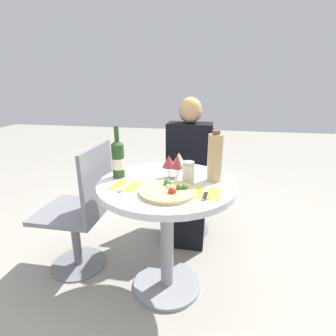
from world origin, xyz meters
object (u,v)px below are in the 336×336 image
seated_diner (188,178)px  tall_carafe (215,158)px  chair_empty_side (82,212)px  wine_bottle (118,159)px  dining_table (167,209)px  pizza_large (168,191)px  chair_behind_diner (189,182)px

seated_diner → tall_carafe: bearing=109.7°
chair_empty_side → tall_carafe: size_ratio=3.05×
seated_diner → chair_empty_side: (-0.67, -0.56, -0.09)m
chair_empty_side → wine_bottle: wine_bottle is taller
seated_diner → tall_carafe: size_ratio=3.97×
dining_table → seated_diner: bearing=85.0°
seated_diner → wine_bottle: bearing=59.9°
pizza_large → tall_carafe: bearing=45.0°
chair_behind_diner → pizza_large: bearing=88.8°
dining_table → wine_bottle: size_ratio=2.58×
dining_table → tall_carafe: 0.41m
pizza_large → tall_carafe: size_ratio=1.00×
chair_empty_side → tall_carafe: tall_carafe is taller
seated_diner → dining_table: bearing=85.0°
seated_diner → wine_bottle: 0.78m
chair_empty_side → wine_bottle: size_ratio=2.92×
dining_table → pizza_large: 0.24m
pizza_large → seated_diner: bearing=88.5°
dining_table → chair_empty_side: 0.63m
chair_behind_diner → chair_empty_side: (-0.67, -0.70, 0.00)m
tall_carafe → wine_bottle: bearing=-176.1°
seated_diner → chair_empty_side: bearing=39.8°
chair_behind_diner → seated_diner: seated_diner is taller
dining_table → chair_empty_side: (-0.61, 0.09, -0.13)m
dining_table → pizza_large: (0.04, -0.16, 0.18)m
chair_empty_side → wine_bottle: (0.31, -0.06, 0.41)m
chair_behind_diner → tall_carafe: 0.87m
dining_table → chair_behind_diner: chair_behind_diner is taller
seated_diner → tall_carafe: 0.71m
wine_bottle → dining_table: bearing=-6.1°
chair_behind_diner → pizza_large: size_ratio=3.06×
seated_diner → tall_carafe: (0.21, -0.58, 0.35)m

